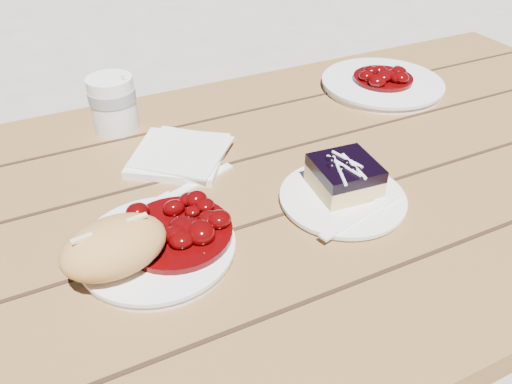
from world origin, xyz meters
name	(u,v)px	position (x,y,z in m)	size (l,w,h in m)	color
picnic_table	(183,285)	(0.00, 0.00, 0.59)	(2.00, 1.55, 0.75)	brown
main_plate	(157,249)	(-0.05, -0.08, 0.76)	(0.20, 0.20, 0.02)	white
goulash_stew	(176,224)	(-0.02, -0.07, 0.79)	(0.15, 0.15, 0.04)	#4F0204
bread_roll	(114,247)	(-0.10, -0.10, 0.80)	(0.13, 0.09, 0.07)	tan
dessert_plate	(342,199)	(0.24, -0.09, 0.76)	(0.19, 0.19, 0.01)	white
blueberry_cake	(344,176)	(0.25, -0.08, 0.79)	(0.10, 0.10, 0.05)	#E4C57C
fork_dessert	(353,219)	(0.22, -0.15, 0.76)	(0.03, 0.16, 0.01)	white
coffee_cup	(113,104)	(-0.02, 0.28, 0.80)	(0.08, 0.08, 0.10)	white
napkin_stack	(179,155)	(0.05, 0.13, 0.76)	(0.15, 0.15, 0.01)	white
fork_table	(202,180)	(0.06, 0.05, 0.75)	(0.03, 0.16, 0.01)	white
second_plate	(382,84)	(0.54, 0.21, 0.76)	(0.26, 0.26, 0.02)	white
second_stew	(384,72)	(0.54, 0.21, 0.79)	(0.13, 0.13, 0.04)	#4F0204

